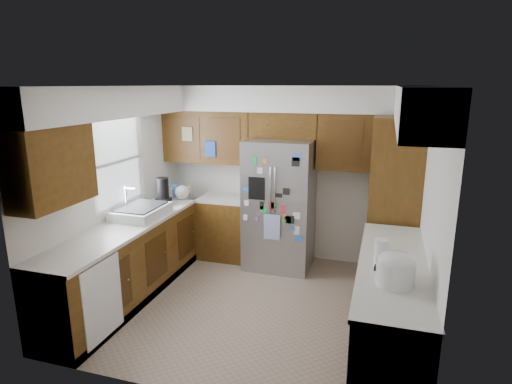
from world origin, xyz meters
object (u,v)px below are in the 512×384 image
rice_cooker (396,268)px  pantry (394,202)px  paper_towel (381,254)px  fridge (280,204)px

rice_cooker → pantry: bearing=90.0°
pantry → rice_cooker: size_ratio=6.62×
rice_cooker → paper_towel: bearing=112.0°
pantry → paper_towel: bearing=-93.9°
rice_cooker → paper_towel: size_ratio=1.20×
pantry → paper_towel: 1.78m
pantry → paper_towel: pantry is taller
fridge → paper_towel: fridge is taller
pantry → paper_towel: size_ratio=7.97×
fridge → paper_towel: bearing=-53.0°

